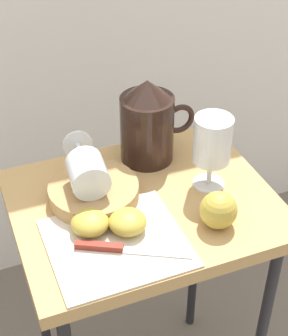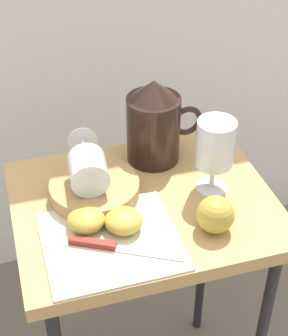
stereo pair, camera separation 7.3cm
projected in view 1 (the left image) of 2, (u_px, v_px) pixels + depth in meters
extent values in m
cube|color=tan|center=(144.00, 207.00, 1.07)|extent=(0.50, 0.40, 0.03)
cylinder|color=black|center=(39.00, 291.00, 1.33)|extent=(0.02, 0.02, 0.64)
cylinder|color=black|center=(196.00, 246.00, 1.45)|extent=(0.02, 0.02, 0.64)
cube|color=beige|center=(116.00, 243.00, 0.96)|extent=(0.24, 0.22, 0.00)
cylinder|color=#AD8451|center=(94.00, 192.00, 1.05)|extent=(0.17, 0.17, 0.03)
cylinder|color=black|center=(147.00, 129.00, 1.13)|extent=(0.11, 0.11, 0.14)
cylinder|color=#B23819|center=(147.00, 140.00, 1.15)|extent=(0.10, 0.10, 0.08)
cone|color=black|center=(147.00, 89.00, 1.08)|extent=(0.10, 0.10, 0.04)
torus|color=black|center=(180.00, 119.00, 1.15)|extent=(0.07, 0.01, 0.07)
cylinder|color=silver|center=(208.00, 182.00, 1.10)|extent=(0.06, 0.06, 0.00)
cylinder|color=silver|center=(209.00, 170.00, 1.08)|extent=(0.01, 0.01, 0.06)
cylinder|color=silver|center=(211.00, 138.00, 1.04)|extent=(0.07, 0.07, 0.09)
cylinder|color=#B23819|center=(211.00, 147.00, 1.05)|extent=(0.07, 0.07, 0.05)
cylinder|color=silver|center=(88.00, 173.00, 1.01)|extent=(0.08, 0.08, 0.07)
cylinder|color=silver|center=(81.00, 153.00, 1.06)|extent=(0.02, 0.06, 0.01)
cylinder|color=silver|center=(78.00, 144.00, 1.09)|extent=(0.06, 0.01, 0.06)
ellipsoid|color=#B29938|center=(90.00, 223.00, 0.97)|extent=(0.07, 0.07, 0.04)
ellipsoid|color=#B29938|center=(128.00, 222.00, 0.98)|extent=(0.07, 0.07, 0.04)
sphere|color=#B29938|center=(218.00, 210.00, 0.98)|extent=(0.07, 0.07, 0.07)
cube|color=silver|center=(158.00, 253.00, 0.94)|extent=(0.11, 0.07, 0.00)
cube|color=maroon|center=(99.00, 246.00, 0.95)|extent=(0.08, 0.05, 0.01)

